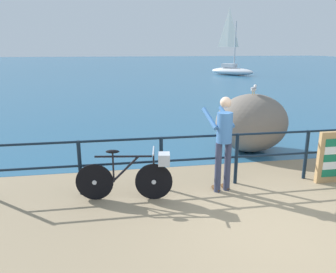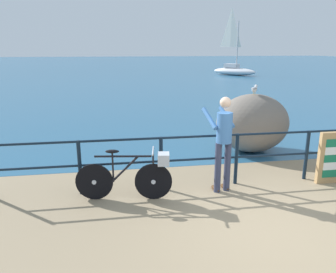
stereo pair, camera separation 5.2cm
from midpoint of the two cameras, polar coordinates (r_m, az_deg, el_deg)
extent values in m
cube|color=#937F60|center=(24.31, -3.76, 8.82)|extent=(120.00, 120.00, 0.10)
cube|color=#285B7F|center=(52.05, -6.85, 12.18)|extent=(120.00, 90.00, 0.01)
cylinder|color=black|center=(6.23, -14.67, -5.20)|extent=(0.07, 0.07, 1.02)
cylinder|color=black|center=(6.25, -0.97, -4.61)|extent=(0.07, 0.07, 1.02)
cylinder|color=black|center=(6.61, 11.88, -3.81)|extent=(0.07, 0.07, 1.02)
cylinder|color=black|center=(7.27, 22.89, -2.97)|extent=(0.07, 0.07, 1.02)
cylinder|color=black|center=(6.47, 12.12, 0.29)|extent=(8.90, 0.04, 0.04)
cylinder|color=black|center=(6.60, 11.90, -3.48)|extent=(8.90, 0.04, 0.04)
cylinder|color=black|center=(6.02, -12.31, -7.62)|extent=(0.66, 0.13, 0.66)
cylinder|color=#B7BCC6|center=(6.02, -12.31, -7.62)|extent=(0.09, 0.07, 0.08)
cylinder|color=black|center=(5.90, -2.27, -7.74)|extent=(0.66, 0.13, 0.66)
cylinder|color=#B7BCC6|center=(5.90, -2.27, -7.74)|extent=(0.09, 0.07, 0.08)
cylinder|color=black|center=(5.77, -7.49, -3.41)|extent=(0.98, 0.18, 0.04)
cylinder|color=black|center=(5.84, -7.16, -5.59)|extent=(0.50, 0.11, 0.50)
cylinder|color=black|center=(5.86, -9.20, -5.30)|extent=(0.03, 0.03, 0.53)
ellipsoid|color=black|center=(5.76, -9.32, -2.55)|extent=(0.25, 0.13, 0.06)
cylinder|color=black|center=(5.79, -2.30, -5.15)|extent=(0.03, 0.03, 0.57)
cylinder|color=#B7BCC6|center=(5.70, -2.33, -2.46)|extent=(0.10, 0.48, 0.03)
cube|color=#B7BCC6|center=(5.74, -0.51, -3.88)|extent=(0.23, 0.27, 0.20)
cylinder|color=#333851|center=(6.19, 8.81, -5.34)|extent=(0.12, 0.12, 0.95)
ellipsoid|color=#513319|center=(6.40, 8.38, -8.82)|extent=(0.15, 0.28, 0.08)
cylinder|color=#333851|center=(6.29, 10.39, -5.09)|extent=(0.12, 0.12, 0.95)
ellipsoid|color=#513319|center=(6.49, 9.93, -8.52)|extent=(0.15, 0.28, 0.08)
cylinder|color=#3F72B2|center=(6.02, 9.92, 1.50)|extent=(0.28, 0.28, 0.55)
sphere|color=beige|center=(5.93, 10.12, 5.77)|extent=(0.20, 0.20, 0.20)
cylinder|color=#3F72B2|center=(6.10, 7.38, 3.11)|extent=(0.19, 0.52, 0.34)
cylinder|color=#3F72B2|center=(6.28, 10.27, 3.33)|extent=(0.19, 0.52, 0.34)
ellipsoid|color=slate|center=(8.73, 14.47, 2.24)|extent=(1.86, 1.53, 1.49)
cylinder|color=gold|center=(8.53, 14.62, 7.21)|extent=(0.01, 0.01, 0.06)
cylinder|color=gold|center=(8.52, 14.90, 7.18)|extent=(0.01, 0.01, 0.06)
ellipsoid|color=white|center=(8.51, 14.81, 7.83)|extent=(0.25, 0.27, 0.13)
ellipsoid|color=#9E9EA3|center=(8.49, 14.78, 8.02)|extent=(0.25, 0.26, 0.06)
sphere|color=white|center=(8.62, 15.08, 8.37)|extent=(0.08, 0.08, 0.08)
cone|color=gold|center=(8.66, 15.18, 8.36)|extent=(0.05, 0.05, 0.02)
ellipsoid|color=white|center=(32.80, 11.36, 10.91)|extent=(3.86, 4.18, 0.70)
cube|color=silver|center=(32.91, 10.94, 11.87)|extent=(1.45, 1.51, 0.36)
cylinder|color=#B2B2B7|center=(32.62, 11.91, 15.17)|extent=(0.10, 0.10, 4.20)
pyramid|color=white|center=(33.04, 10.86, 17.96)|extent=(1.09, 1.25, 3.57)
camera|label=1|loc=(0.03, -89.77, 0.06)|focal=35.45mm
camera|label=2|loc=(0.03, 90.23, -0.06)|focal=35.45mm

